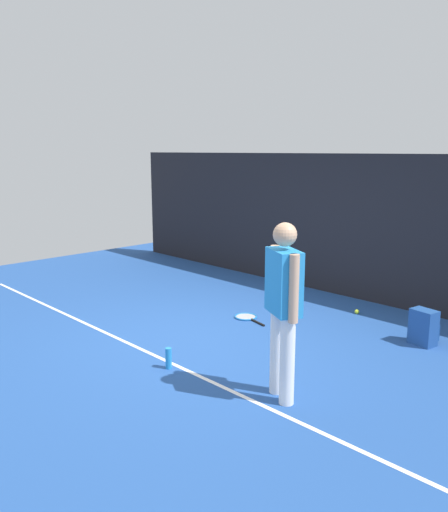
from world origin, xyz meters
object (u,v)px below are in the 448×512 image
object	(u,v)px
tennis_ball_near_player	(357,312)
water_bottle	(169,358)
backpack	(424,328)
tennis_player	(283,301)
tennis_racket	(247,317)

from	to	relation	value
tennis_ball_near_player	water_bottle	bearing A→B (deg)	-97.07
backpack	tennis_ball_near_player	distance (m)	1.31
tennis_player	backpack	distance (m)	2.48
tennis_player	tennis_racket	bearing A→B (deg)	168.48
backpack	water_bottle	xyz separation A→B (m)	(-1.60, -2.69, -0.09)
tennis_racket	backpack	xyz separation A→B (m)	(2.20, 0.82, 0.20)
tennis_racket	backpack	bearing A→B (deg)	-146.46
tennis_ball_near_player	water_bottle	size ratio (longest dim) A/B	0.28
tennis_ball_near_player	water_bottle	xyz separation A→B (m)	(-0.39, -3.16, 0.08)
water_bottle	tennis_ball_near_player	bearing A→B (deg)	82.93
tennis_player	water_bottle	xyz separation A→B (m)	(-1.29, -0.35, -0.85)
tennis_racket	water_bottle	world-z (taller)	water_bottle
tennis_ball_near_player	backpack	bearing A→B (deg)	-20.99
tennis_ball_near_player	tennis_racket	bearing A→B (deg)	-127.31
tennis_racket	water_bottle	distance (m)	1.96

